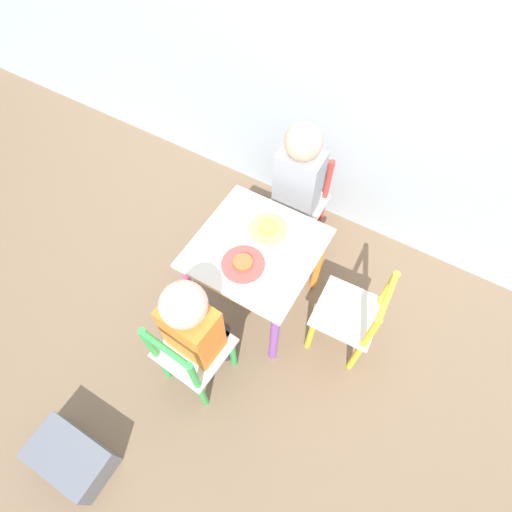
# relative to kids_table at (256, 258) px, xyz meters

# --- Properties ---
(ground_plane) EXTENTS (6.00, 6.00, 0.00)m
(ground_plane) POSITION_rel_kids_table_xyz_m (0.00, 0.00, -0.39)
(ground_plane) COLOR #7F664C
(kids_table) EXTENTS (0.50, 0.50, 0.47)m
(kids_table) POSITION_rel_kids_table_xyz_m (0.00, 0.00, 0.00)
(kids_table) COLOR silver
(kids_table) RESTS_ON ground_plane
(chair_red) EXTENTS (0.27, 0.27, 0.53)m
(chair_red) POSITION_rel_kids_table_xyz_m (-0.02, 0.46, -0.13)
(chair_red) COLOR silver
(chair_red) RESTS_ON ground_plane
(chair_green) EXTENTS (0.28, 0.28, 0.53)m
(chair_green) POSITION_rel_kids_table_xyz_m (-0.03, -0.46, -0.13)
(chair_green) COLOR silver
(chair_green) RESTS_ON ground_plane
(chair_yellow) EXTENTS (0.27, 0.27, 0.53)m
(chair_yellow) POSITION_rel_kids_table_xyz_m (0.46, 0.02, -0.13)
(chair_yellow) COLOR silver
(chair_yellow) RESTS_ON ground_plane
(child_back) EXTENTS (0.21, 0.22, 0.78)m
(child_back) POSITION_rel_kids_table_xyz_m (-0.02, 0.40, 0.08)
(child_back) COLOR #7A6B5B
(child_back) RESTS_ON ground_plane
(child_front) EXTENTS (0.21, 0.22, 0.73)m
(child_front) POSITION_rel_kids_table_xyz_m (-0.03, -0.40, 0.05)
(child_front) COLOR #38383D
(child_front) RESTS_ON ground_plane
(plate_back) EXTENTS (0.16, 0.16, 0.03)m
(plate_back) POSITION_rel_kids_table_xyz_m (0.00, 0.10, 0.10)
(plate_back) COLOR #EADB66
(plate_back) RESTS_ON kids_table
(plate_front) EXTENTS (0.17, 0.17, 0.03)m
(plate_front) POSITION_rel_kids_table_xyz_m (-0.00, -0.10, 0.10)
(plate_front) COLOR #E54C47
(plate_front) RESTS_ON kids_table
(storage_bin) EXTENTS (0.31, 0.19, 0.15)m
(storage_bin) POSITION_rel_kids_table_xyz_m (-0.25, -1.00, -0.31)
(storage_bin) COLOR slate
(storage_bin) RESTS_ON ground_plane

